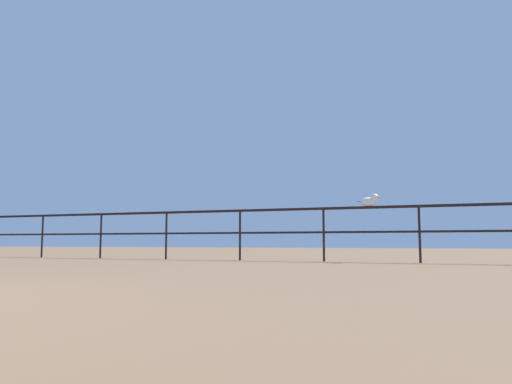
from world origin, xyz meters
TOP-DOWN VIEW (x-y plane):
  - pier_railing at (0.00, 8.09)m, footprint 20.91×0.05m
  - seagull_on_rail at (2.61, 8.08)m, footprint 0.46×0.26m

SIDE VIEW (x-z plane):
  - pier_railing at x=0.00m, z-range 0.24..1.27m
  - seagull_on_rail at x=2.61m, z-range 1.02..1.24m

